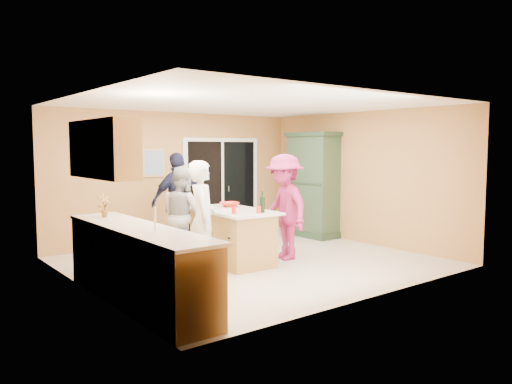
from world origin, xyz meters
TOP-DOWN VIEW (x-y plane):
  - floor at (0.00, 0.00)m, footprint 5.50×5.50m
  - ceiling at (0.00, 0.00)m, footprint 5.50×5.00m
  - wall_back at (0.00, 2.50)m, footprint 5.50×0.10m
  - wall_front at (0.00, -2.50)m, footprint 5.50×0.10m
  - wall_left at (-2.75, 0.00)m, footprint 0.10×5.00m
  - wall_right at (2.75, 0.00)m, footprint 0.10×5.00m
  - left_cabinet_run at (-2.45, -1.05)m, footprint 0.65×3.05m
  - upper_cabinets at (-2.58, -0.20)m, footprint 0.35×1.60m
  - sliding_door at (1.05, 2.46)m, footprint 1.90×0.07m
  - framed_picture at (-0.55, 2.48)m, footprint 0.46×0.04m
  - kitchen_island at (-0.30, 0.16)m, footprint 0.99×1.72m
  - green_hutch at (2.49, 1.13)m, footprint 0.64×1.21m
  - woman_white at (-1.16, -0.33)m, footprint 0.67×0.74m
  - woman_grey at (-1.00, 0.53)m, footprint 0.61×0.78m
  - woman_navy at (-0.50, 1.58)m, footprint 1.06×0.46m
  - woman_magenta at (0.56, -0.16)m, footprint 0.84×1.24m
  - serving_bowl at (-0.11, 0.50)m, footprint 0.38×0.38m
  - tulip_vase at (-2.45, 0.15)m, footprint 0.20×0.15m
  - tumbler_near at (-0.59, -0.30)m, footprint 0.08×0.08m
  - tumbler_far at (-0.24, -0.48)m, footprint 0.10×0.10m
  - wine_bottle at (-0.15, -0.45)m, footprint 0.08×0.08m
  - white_plate at (-0.50, -0.02)m, footprint 0.21×0.21m

SIDE VIEW (x-z plane):
  - floor at x=0.00m, z-range 0.00..0.00m
  - kitchen_island at x=-0.30m, z-range -0.03..0.86m
  - left_cabinet_run at x=-2.45m, z-range -0.16..1.08m
  - woman_grey at x=-1.00m, z-range 0.00..1.60m
  - woman_white at x=-1.16m, z-range 0.00..1.71m
  - white_plate at x=-0.50m, z-range 0.88..0.90m
  - woman_magenta at x=0.56m, z-range 0.00..1.78m
  - woman_navy at x=-0.50m, z-range 0.00..1.81m
  - serving_bowl at x=-0.11m, z-range 0.88..0.96m
  - tumbler_near at x=-0.59m, z-range 0.88..0.99m
  - tumbler_far at x=-0.24m, z-range 0.88..0.99m
  - wine_bottle at x=-0.15m, z-range 0.85..1.18m
  - sliding_door at x=1.05m, z-range 0.00..2.10m
  - green_hutch at x=2.49m, z-range -0.03..2.19m
  - tulip_vase at x=-2.45m, z-range 0.94..1.28m
  - wall_back at x=0.00m, z-range 0.00..2.60m
  - wall_front at x=0.00m, z-range 0.00..2.60m
  - wall_left at x=-2.75m, z-range 0.00..2.60m
  - wall_right at x=2.75m, z-range 0.00..2.60m
  - framed_picture at x=-0.55m, z-range 1.32..1.88m
  - upper_cabinets at x=-2.58m, z-range 1.50..2.25m
  - ceiling at x=0.00m, z-range 2.55..2.65m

